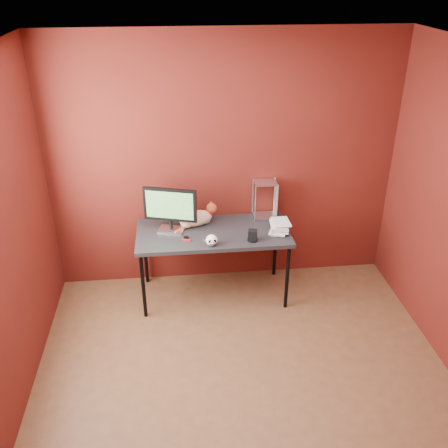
{
  "coord_description": "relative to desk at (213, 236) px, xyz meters",
  "views": [
    {
      "loc": [
        -0.5,
        -2.92,
        3.1
      ],
      "look_at": [
        -0.07,
        1.15,
        0.94
      ],
      "focal_mm": 40.0,
      "sensor_mm": 36.0,
      "label": 1
    }
  ],
  "objects": [
    {
      "name": "desk",
      "position": [
        0.0,
        0.0,
        0.0
      ],
      "size": [
        1.5,
        0.7,
        0.75
      ],
      "color": "black",
      "rests_on": "ground"
    },
    {
      "name": "black_gadget",
      "position": [
        -0.27,
        -0.11,
        0.06
      ],
      "size": [
        0.05,
        0.03,
        0.02
      ],
      "primitive_type": "cube",
      "rotation": [
        0.0,
        0.0,
        -0.07
      ],
      "color": "black",
      "rests_on": "desk"
    },
    {
      "name": "book_stack",
      "position": [
        0.57,
        -0.04,
        0.6
      ],
      "size": [
        0.23,
        0.27,
        1.1
      ],
      "rotation": [
        0.0,
        0.0,
        -0.18
      ],
      "color": "beige",
      "rests_on": "desk"
    },
    {
      "name": "cat",
      "position": [
        -0.15,
        0.15,
        0.13
      ],
      "size": [
        0.44,
        0.31,
        0.23
      ],
      "rotation": [
        0.0,
        0.0,
        0.32
      ],
      "color": "#C8652A",
      "rests_on": "desk"
    },
    {
      "name": "skull_mug",
      "position": [
        -0.04,
        -0.27,
        0.11
      ],
      "size": [
        0.11,
        0.11,
        0.11
      ],
      "rotation": [
        0.0,
        0.0,
        0.06
      ],
      "color": "white",
      "rests_on": "desk"
    },
    {
      "name": "washer",
      "position": [
        -0.09,
        -0.17,
        0.05
      ],
      "size": [
        0.04,
        0.04,
        0.0
      ],
      "primitive_type": "cylinder",
      "color": "#BCBCC1",
      "rests_on": "desk"
    },
    {
      "name": "wire_rack",
      "position": [
        0.56,
        0.27,
        0.25
      ],
      "size": [
        0.24,
        0.2,
        0.39
      ],
      "rotation": [
        0.0,
        0.0,
        -0.03
      ],
      "color": "#BCBCC1",
      "rests_on": "desk"
    },
    {
      "name": "pocket_knife",
      "position": [
        -0.27,
        -0.17,
        0.06
      ],
      "size": [
        0.08,
        0.04,
        0.02
      ],
      "primitive_type": "cube",
      "rotation": [
        0.0,
        0.0,
        -0.25
      ],
      "color": "#B40D2B",
      "rests_on": "desk"
    },
    {
      "name": "room",
      "position": [
        0.15,
        -1.37,
        0.75
      ],
      "size": [
        3.52,
        3.52,
        2.61
      ],
      "color": "#56331D",
      "rests_on": "ground"
    },
    {
      "name": "monitor",
      "position": [
        -0.41,
        0.06,
        0.3
      ],
      "size": [
        0.51,
        0.23,
        0.45
      ],
      "rotation": [
        0.0,
        0.0,
        -0.28
      ],
      "color": "#BCBCC1",
      "rests_on": "desk"
    },
    {
      "name": "speaker",
      "position": [
        0.36,
        -0.22,
        0.1
      ],
      "size": [
        0.1,
        0.1,
        0.11
      ],
      "rotation": [
        0.0,
        0.0,
        -0.24
      ],
      "color": "black",
      "rests_on": "desk"
    }
  ]
}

